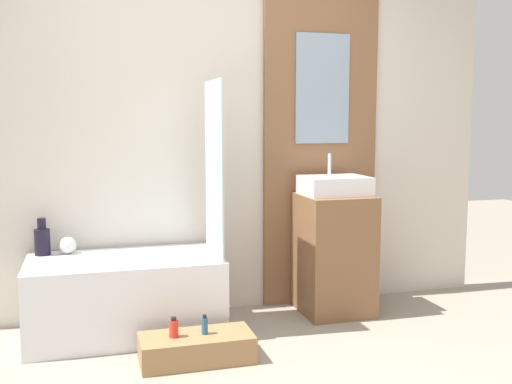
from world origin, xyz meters
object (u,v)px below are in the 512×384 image
vase_round_light (68,245)px  bottle_soap_primary (174,328)px  vase_tall_dark (42,240)px  bottle_soap_secondary (205,325)px  bathtub (126,296)px  wooden_step_bench (197,348)px  sink (335,186)px

vase_round_light → bottle_soap_primary: size_ratio=0.95×
vase_tall_dark → bottle_soap_primary: vase_tall_dark is taller
vase_tall_dark → bottle_soap_secondary: vase_tall_dark is taller
bathtub → wooden_step_bench: size_ratio=1.88×
bathtub → wooden_step_bench: 0.68m
bathtub → bottle_soap_primary: bearing=-67.6°
bathtub → bottle_soap_primary: (0.23, -0.55, -0.04)m
wooden_step_bench → bottle_soap_primary: (-0.13, 0.00, 0.13)m
bathtub → wooden_step_bench: bathtub is taller
bottle_soap_secondary → bathtub: bearing=126.2°
wooden_step_bench → vase_tall_dark: vase_tall_dark is taller
vase_round_light → bottle_soap_primary: vase_round_light is taller
wooden_step_bench → bottle_soap_primary: bottle_soap_primary is taller
wooden_step_bench → vase_tall_dark: 1.26m
wooden_step_bench → bathtub: bearing=122.8°
vase_round_light → bottle_soap_primary: bearing=-53.4°
wooden_step_bench → vase_round_light: size_ratio=5.80×
vase_round_light → bottle_soap_primary: (0.57, -0.77, -0.35)m
bathtub → bottle_soap_secondary: 0.68m
bathtub → bottle_soap_secondary: bathtub is taller
wooden_step_bench → sink: 1.50m
bottle_soap_primary → vase_round_light: bearing=126.6°
vase_tall_dark → bottle_soap_primary: 1.13m
bathtub → vase_tall_dark: size_ratio=5.00×
wooden_step_bench → bottle_soap_secondary: 0.14m
vase_round_light → bottle_soap_secondary: 1.13m
bathtub → bottle_soap_secondary: (0.40, -0.55, -0.05)m
bathtub → vase_tall_dark: 0.65m
vase_round_light → bottle_soap_secondary: size_ratio=0.97×
vase_round_light → wooden_step_bench: bearing=-47.7°
sink → vase_round_light: 1.83m
bathtub → sink: (1.45, 0.06, 0.65)m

